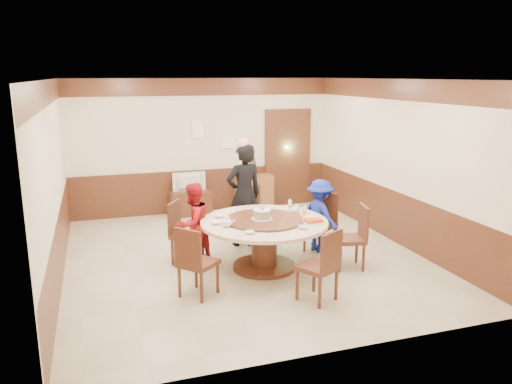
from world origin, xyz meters
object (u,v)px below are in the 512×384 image
object	(u,v)px
birthday_cake	(262,214)
shrimp_platter	(314,222)
television	(190,182)
thermos	(252,167)
tv_stand	(190,203)
person_red	(193,224)
side_cabinet	(254,192)
person_blue	(320,216)
banquet_table	(264,235)
person_standing	(244,195)

from	to	relation	value
birthday_cake	shrimp_platter	world-z (taller)	birthday_cake
television	thermos	size ratio (longest dim) A/B	1.81
tv_stand	thermos	size ratio (longest dim) A/B	2.24
person_red	side_cabinet	bearing A→B (deg)	-159.55
tv_stand	thermos	distance (m)	1.53
person_blue	television	world-z (taller)	person_blue
person_red	side_cabinet	world-z (taller)	person_red
person_red	thermos	world-z (taller)	person_red
banquet_table	thermos	distance (m)	3.46
person_blue	shrimp_platter	size ratio (longest dim) A/B	4.05
person_standing	birthday_cake	bearing A→B (deg)	77.85
side_cabinet	person_red	bearing A→B (deg)	-123.82
person_blue	side_cabinet	xyz separation A→B (m)	(-0.22, 2.88, -0.23)
birthday_cake	side_cabinet	bearing A→B (deg)	74.29
person_standing	television	bearing A→B (deg)	-84.98
person_standing	side_cabinet	world-z (taller)	person_standing
birthday_cake	television	bearing A→B (deg)	98.14
shrimp_platter	television	bearing A→B (deg)	107.48
person_red	person_blue	xyz separation A→B (m)	(2.09, -0.09, -0.03)
shrimp_platter	television	distance (m)	3.83
tv_stand	thermos	world-z (taller)	thermos
person_red	birthday_cake	bearing A→B (deg)	114.61
side_cabinet	thermos	xyz separation A→B (m)	(-0.04, 0.00, 0.56)
person_blue	thermos	distance (m)	2.91
banquet_table	birthday_cake	distance (m)	0.32
banquet_table	shrimp_platter	bearing A→B (deg)	-28.71
tv_stand	person_standing	bearing A→B (deg)	-76.01
person_blue	person_red	bearing A→B (deg)	69.14
person_blue	television	distance (m)	3.28
person_standing	television	world-z (taller)	person_standing
thermos	television	bearing A→B (deg)	-178.74
television	banquet_table	bearing A→B (deg)	98.27
birthday_cake	thermos	size ratio (longest dim) A/B	0.84
side_cabinet	thermos	size ratio (longest dim) A/B	2.11
person_blue	tv_stand	distance (m)	3.30
shrimp_platter	person_blue	bearing A→B (deg)	58.96
banquet_table	television	world-z (taller)	television
person_red	shrimp_platter	size ratio (longest dim) A/B	4.25
person_standing	tv_stand	bearing A→B (deg)	-84.98
person_blue	television	bearing A→B (deg)	11.33
side_cabinet	birthday_cake	bearing A→B (deg)	-105.71
thermos	birthday_cake	bearing A→B (deg)	-105.09
person_blue	tv_stand	xyz separation A→B (m)	(-1.63, 2.85, -0.36)
person_blue	tv_stand	size ratio (longest dim) A/B	1.43
banquet_table	person_red	bearing A→B (deg)	151.06
banquet_table	person_standing	xyz separation A→B (m)	(0.03, 1.15, 0.35)
person_red	tv_stand	xyz separation A→B (m)	(0.46, 2.76, -0.39)
tv_stand	side_cabinet	bearing A→B (deg)	1.22
side_cabinet	person_standing	bearing A→B (deg)	-111.83
person_standing	tv_stand	distance (m)	2.30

